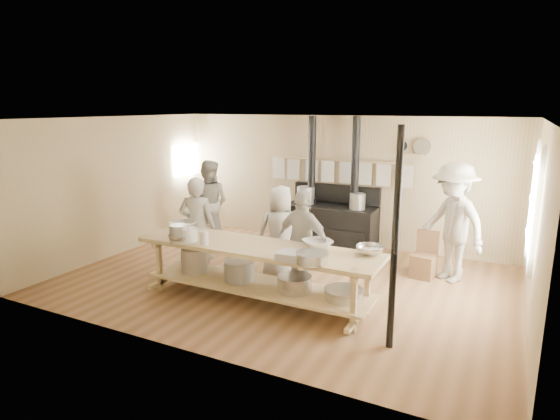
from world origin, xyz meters
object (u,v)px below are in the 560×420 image
at_px(stove, 331,222).
at_px(chair, 424,264).
at_px(prep_table, 256,267).
at_px(cook_by_window, 453,223).
at_px(cook_left, 209,203).
at_px(cook_far_left, 197,227).
at_px(cook_center, 281,233).
at_px(roasting_pan, 296,256).
at_px(cook_right, 303,243).

height_order(stove, chair, stove).
height_order(prep_table, cook_by_window, cook_by_window).
bearing_deg(cook_by_window, stove, -161.61).
height_order(cook_left, cook_by_window, cook_by_window).
bearing_deg(cook_by_window, chair, -135.34).
bearing_deg(chair, cook_far_left, -147.98).
bearing_deg(cook_center, cook_left, -48.12).
distance_m(cook_far_left, chair, 3.80).
distance_m(cook_far_left, cook_left, 1.74).
bearing_deg(prep_table, cook_far_left, 159.84).
bearing_deg(roasting_pan, chair, 63.49).
bearing_deg(cook_far_left, cook_left, -79.71).
height_order(cook_center, cook_right, cook_right).
bearing_deg(stove, prep_table, -90.04).
xyz_separation_m(cook_right, chair, (1.51, 1.55, -0.57)).
relative_size(prep_table, cook_center, 2.31).
height_order(stove, roasting_pan, stove).
bearing_deg(roasting_pan, cook_left, 141.90).
bearing_deg(prep_table, cook_by_window, 42.03).
xyz_separation_m(cook_center, cook_by_window, (2.49, 1.17, 0.19)).
xyz_separation_m(stove, chair, (1.99, -0.91, -0.29)).
height_order(stove, cook_right, stove).
relative_size(cook_left, chair, 2.25).
bearing_deg(cook_right, prep_table, 60.22).
relative_size(stove, prep_table, 0.72).
distance_m(cook_far_left, cook_right, 1.90).
distance_m(cook_by_window, chair, 0.84).
bearing_deg(prep_table, cook_right, 49.03).
bearing_deg(chair, stove, 162.37).
xyz_separation_m(stove, roasting_pan, (0.77, -3.35, 0.38)).
bearing_deg(stove, chair, -24.58).
bearing_deg(cook_left, cook_right, 138.87).
relative_size(prep_table, cook_left, 2.07).
height_order(chair, roasting_pan, roasting_pan).
distance_m(cook_right, roasting_pan, 0.94).
height_order(cook_far_left, cook_left, cook_left).
bearing_deg(cook_center, cook_right, 122.62).
bearing_deg(cook_by_window, roasting_pan, -84.68).
bearing_deg(chair, roasting_pan, -109.56).
relative_size(stove, cook_right, 1.62).
bearing_deg(cook_by_window, cook_left, -140.28).
distance_m(prep_table, cook_by_window, 3.25).
xyz_separation_m(prep_table, cook_center, (-0.10, 0.98, 0.26)).
distance_m(prep_table, cook_far_left, 1.53).
xyz_separation_m(prep_table, roasting_pan, (0.77, -0.33, 0.38)).
height_order(cook_far_left, cook_right, cook_far_left).
bearing_deg(cook_center, cook_far_left, -2.43).
height_order(cook_far_left, chair, cook_far_left).
relative_size(cook_by_window, roasting_pan, 4.14).
distance_m(cook_right, cook_by_window, 2.49).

